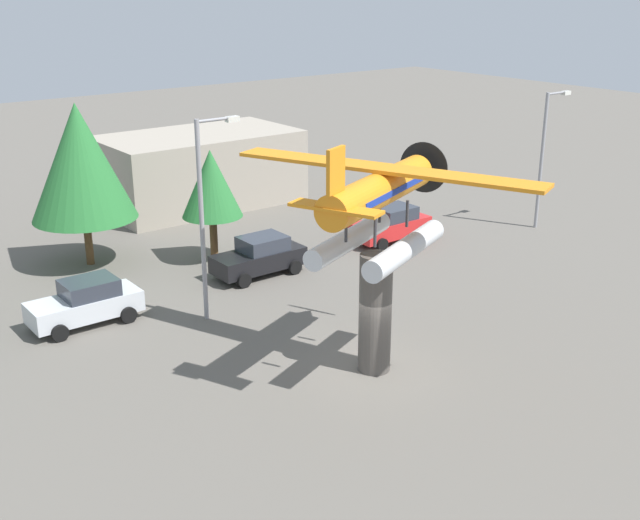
{
  "coord_description": "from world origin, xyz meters",
  "views": [
    {
      "loc": [
        -16.15,
        -17.91,
        12.54
      ],
      "look_at": [
        0.0,
        3.0,
        3.1
      ],
      "focal_mm": 44.27,
      "sensor_mm": 36.0,
      "label": 1
    }
  ],
  "objects_px": {
    "floatplane_monument": "(380,204)",
    "tree_center_back": "(211,184)",
    "streetlight_primary": "(206,206)",
    "tree_east": "(80,162)",
    "car_distant_red": "(391,224)",
    "car_mid_silver": "(86,302)",
    "streetlight_secondary": "(545,149)",
    "car_far_black": "(260,256)",
    "display_pedestal": "(375,313)",
    "storefront_building": "(199,169)"
  },
  "relations": [
    {
      "from": "display_pedestal",
      "to": "car_far_black",
      "type": "distance_m",
      "value": 10.23
    },
    {
      "from": "car_distant_red",
      "to": "tree_center_back",
      "type": "relative_size",
      "value": 0.79
    },
    {
      "from": "floatplane_monument",
      "to": "car_mid_silver",
      "type": "height_order",
      "value": "floatplane_monument"
    },
    {
      "from": "streetlight_primary",
      "to": "streetlight_secondary",
      "type": "xyz_separation_m",
      "value": [
        19.99,
        -0.25,
        -0.34
      ]
    },
    {
      "from": "car_mid_silver",
      "to": "tree_center_back",
      "type": "distance_m",
      "value": 8.75
    },
    {
      "from": "display_pedestal",
      "to": "car_mid_silver",
      "type": "bearing_deg",
      "value": 123.05
    },
    {
      "from": "car_mid_silver",
      "to": "car_distant_red",
      "type": "xyz_separation_m",
      "value": [
        16.16,
        0.37,
        0.0
      ]
    },
    {
      "from": "tree_center_back",
      "to": "storefront_building",
      "type": "bearing_deg",
      "value": 64.02
    },
    {
      "from": "display_pedestal",
      "to": "tree_center_back",
      "type": "distance_m",
      "value": 13.07
    },
    {
      "from": "tree_east",
      "to": "car_distant_red",
      "type": "bearing_deg",
      "value": -24.24
    },
    {
      "from": "car_far_black",
      "to": "tree_center_back",
      "type": "height_order",
      "value": "tree_center_back"
    },
    {
      "from": "streetlight_primary",
      "to": "storefront_building",
      "type": "xyz_separation_m",
      "value": [
        7.95,
        14.8,
        -2.44
      ]
    },
    {
      "from": "car_far_black",
      "to": "car_distant_red",
      "type": "xyz_separation_m",
      "value": [
        7.95,
        -0.0,
        0.0
      ]
    },
    {
      "from": "display_pedestal",
      "to": "car_mid_silver",
      "type": "height_order",
      "value": "display_pedestal"
    },
    {
      "from": "car_mid_silver",
      "to": "streetlight_secondary",
      "type": "height_order",
      "value": "streetlight_secondary"
    },
    {
      "from": "streetlight_secondary",
      "to": "tree_center_back",
      "type": "relative_size",
      "value": 1.35
    },
    {
      "from": "car_mid_silver",
      "to": "streetlight_secondary",
      "type": "xyz_separation_m",
      "value": [
        24.07,
        -2.64,
        3.31
      ]
    },
    {
      "from": "floatplane_monument",
      "to": "tree_center_back",
      "type": "xyz_separation_m",
      "value": [
        1.23,
        12.85,
        -2.11
      ]
    },
    {
      "from": "display_pedestal",
      "to": "car_distant_red",
      "type": "height_order",
      "value": "display_pedestal"
    },
    {
      "from": "car_far_black",
      "to": "streetlight_primary",
      "type": "xyz_separation_m",
      "value": [
        -4.14,
        -2.76,
        3.65
      ]
    },
    {
      "from": "car_mid_silver",
      "to": "tree_east",
      "type": "xyz_separation_m",
      "value": [
        2.75,
        6.41,
        3.96
      ]
    },
    {
      "from": "floatplane_monument",
      "to": "tree_center_back",
      "type": "distance_m",
      "value": 13.08
    },
    {
      "from": "car_mid_silver",
      "to": "car_far_black",
      "type": "height_order",
      "value": "same"
    },
    {
      "from": "floatplane_monument",
      "to": "display_pedestal",
      "type": "bearing_deg",
      "value": -180.0
    },
    {
      "from": "display_pedestal",
      "to": "floatplane_monument",
      "type": "distance_m",
      "value": 3.74
    },
    {
      "from": "car_mid_silver",
      "to": "tree_center_back",
      "type": "height_order",
      "value": "tree_center_back"
    },
    {
      "from": "car_distant_red",
      "to": "streetlight_primary",
      "type": "relative_size",
      "value": 0.54
    },
    {
      "from": "floatplane_monument",
      "to": "car_far_black",
      "type": "relative_size",
      "value": 2.39
    },
    {
      "from": "streetlight_secondary",
      "to": "storefront_building",
      "type": "bearing_deg",
      "value": 128.66
    },
    {
      "from": "tree_center_back",
      "to": "floatplane_monument",
      "type": "bearing_deg",
      "value": -95.49
    },
    {
      "from": "car_mid_silver",
      "to": "tree_east",
      "type": "height_order",
      "value": "tree_east"
    },
    {
      "from": "car_distant_red",
      "to": "streetlight_secondary",
      "type": "bearing_deg",
      "value": 159.16
    },
    {
      "from": "car_mid_silver",
      "to": "car_far_black",
      "type": "distance_m",
      "value": 8.22
    },
    {
      "from": "streetlight_primary",
      "to": "tree_east",
      "type": "distance_m",
      "value": 8.9
    },
    {
      "from": "streetlight_secondary",
      "to": "tree_east",
      "type": "xyz_separation_m",
      "value": [
        -21.32,
        9.05,
        0.65
      ]
    },
    {
      "from": "display_pedestal",
      "to": "storefront_building",
      "type": "bearing_deg",
      "value": 75.25
    },
    {
      "from": "floatplane_monument",
      "to": "tree_center_back",
      "type": "bearing_deg",
      "value": 62.0
    },
    {
      "from": "car_distant_red",
      "to": "car_far_black",
      "type": "bearing_deg",
      "value": -0.03
    },
    {
      "from": "display_pedestal",
      "to": "streetlight_secondary",
      "type": "xyz_separation_m",
      "value": [
        17.83,
        6.95,
        2.12
      ]
    },
    {
      "from": "car_mid_silver",
      "to": "streetlight_primary",
      "type": "bearing_deg",
      "value": 149.66
    },
    {
      "from": "display_pedestal",
      "to": "car_mid_silver",
      "type": "xyz_separation_m",
      "value": [
        -6.24,
        9.59,
        -1.19
      ]
    },
    {
      "from": "display_pedestal",
      "to": "car_distant_red",
      "type": "xyz_separation_m",
      "value": [
        9.92,
        9.96,
        -1.19
      ]
    },
    {
      "from": "streetlight_secondary",
      "to": "storefront_building",
      "type": "distance_m",
      "value": 19.39
    },
    {
      "from": "streetlight_secondary",
      "to": "car_mid_silver",
      "type": "bearing_deg",
      "value": 173.75
    },
    {
      "from": "car_far_black",
      "to": "tree_center_back",
      "type": "relative_size",
      "value": 0.79
    },
    {
      "from": "streetlight_primary",
      "to": "tree_east",
      "type": "relative_size",
      "value": 1.04
    },
    {
      "from": "car_mid_silver",
      "to": "car_far_black",
      "type": "xyz_separation_m",
      "value": [
        8.21,
        0.38,
        0.0
      ]
    },
    {
      "from": "streetlight_secondary",
      "to": "display_pedestal",
      "type": "bearing_deg",
      "value": -158.71
    },
    {
      "from": "car_distant_red",
      "to": "streetlight_primary",
      "type": "xyz_separation_m",
      "value": [
        -12.08,
        -2.76,
        3.65
      ]
    },
    {
      "from": "storefront_building",
      "to": "display_pedestal",
      "type": "bearing_deg",
      "value": -104.75
    }
  ]
}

